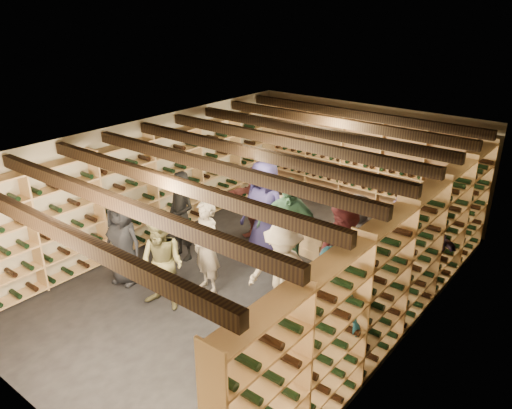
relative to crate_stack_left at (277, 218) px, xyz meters
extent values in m
plane|color=black|center=(0.63, -1.52, -0.42)|extent=(8.00, 8.00, 0.00)
cube|color=#BFB395|center=(0.63, 2.48, 0.78)|extent=(5.50, 0.02, 2.40)
cube|color=#BFB395|center=(0.63, -5.52, 0.78)|extent=(5.50, 0.02, 2.40)
cube|color=#BFB395|center=(-2.12, -1.52, 0.78)|extent=(0.02, 8.00, 2.40)
cube|color=#BFB395|center=(3.38, -1.52, 0.78)|extent=(0.02, 8.00, 2.40)
cube|color=beige|center=(0.63, -1.52, 1.98)|extent=(5.50, 8.00, 0.01)
cube|color=black|center=(0.63, -5.02, 1.83)|extent=(5.40, 0.12, 0.18)
cube|color=black|center=(0.63, -4.14, 1.83)|extent=(5.40, 0.12, 0.18)
cube|color=black|center=(0.63, -3.27, 1.83)|extent=(5.40, 0.12, 0.18)
cube|color=black|center=(0.63, -2.39, 1.83)|extent=(5.40, 0.12, 0.18)
cube|color=black|center=(0.63, -1.52, 1.83)|extent=(5.40, 0.12, 0.18)
cube|color=black|center=(0.63, -0.64, 1.83)|extent=(5.40, 0.12, 0.18)
cube|color=black|center=(0.63, 0.23, 1.83)|extent=(5.40, 0.12, 0.18)
cube|color=black|center=(0.63, 1.11, 1.83)|extent=(5.40, 0.12, 0.18)
cube|color=black|center=(0.63, 1.98, 1.83)|extent=(5.40, 0.12, 0.18)
cube|color=tan|center=(-1.94, -1.52, 0.65)|extent=(0.32, 7.50, 2.15)
cube|color=tan|center=(3.20, -1.52, 0.65)|extent=(0.32, 7.50, 2.15)
cube|color=tan|center=(0.63, 2.31, 0.65)|extent=(4.70, 0.30, 2.15)
cube|color=tan|center=(0.00, 0.00, -0.34)|extent=(0.59, 0.49, 0.17)
cube|color=tan|center=(0.00, 0.00, -0.17)|extent=(0.59, 0.49, 0.17)
cube|color=tan|center=(0.00, 0.00, 0.00)|extent=(0.59, 0.49, 0.17)
cube|color=tan|center=(0.00, 0.00, 0.17)|extent=(0.59, 0.49, 0.17)
cube|color=tan|center=(0.00, 0.00, 0.34)|extent=(0.59, 0.49, 0.17)
cube|color=tan|center=(1.03, -0.22, -0.34)|extent=(0.52, 0.37, 0.17)
cube|color=tan|center=(1.03, -0.22, -0.17)|extent=(0.52, 0.37, 0.17)
cube|color=tan|center=(1.03, -0.22, 0.00)|extent=(0.52, 0.37, 0.17)
cube|color=tan|center=(1.03, -0.22, 0.17)|extent=(0.52, 0.37, 0.17)
cube|color=tan|center=(1.19, -0.19, -0.34)|extent=(0.52, 0.37, 0.17)
imported|color=black|center=(-1.01, -3.00, 0.32)|extent=(0.82, 0.62, 1.50)
imported|color=black|center=(-0.88, -1.78, 0.42)|extent=(0.65, 0.46, 1.68)
imported|color=brown|center=(0.08, -3.11, 0.34)|extent=(0.85, 0.73, 1.53)
imported|color=#C2B298|center=(1.70, -2.20, 0.37)|extent=(1.18, 0.93, 1.59)
imported|color=#276C88|center=(2.81, -2.77, 0.49)|extent=(1.16, 0.76, 1.83)
imported|color=brown|center=(-0.27, -0.32, 0.36)|extent=(1.49, 0.60, 1.57)
imported|color=#25214F|center=(0.29, -0.81, 0.52)|extent=(0.95, 0.65, 1.89)
imported|color=gray|center=(0.29, -2.34, 0.38)|extent=(0.66, 0.51, 1.62)
imported|color=#44171A|center=(2.42, -1.66, 0.53)|extent=(0.93, 0.73, 1.91)
imported|color=#2E543C|center=(1.07, -1.17, 0.50)|extent=(1.17, 0.85, 1.85)
imported|color=slate|center=(2.72, -0.22, 0.44)|extent=(1.68, 0.99, 1.73)
imported|color=#37363B|center=(1.99, -0.51, 0.36)|extent=(0.77, 0.51, 1.57)
camera|label=1|loc=(5.36, -7.44, 4.15)|focal=35.00mm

